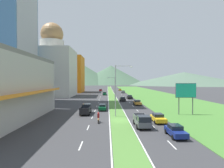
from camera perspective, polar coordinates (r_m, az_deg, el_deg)
ground_plane at (r=33.16m, az=2.29°, el=-11.50°), size 600.00×600.00×0.00m
grass_median at (r=92.59m, az=-0.19°, el=-3.33°), size 3.20×240.00×0.06m
grass_verge_right at (r=95.32m, az=12.31°, el=-3.23°), size 24.00×240.00×0.06m
lane_dash_left_1 at (r=21.45m, az=-9.83°, el=-18.63°), size 0.16×2.80×0.01m
lane_dash_left_2 at (r=28.74m, az=-7.56°, el=-13.48°), size 0.16×2.80×0.01m
lane_dash_left_3 at (r=36.20m, az=-6.26°, el=-10.42°), size 0.16×2.80×0.01m
lane_dash_left_4 at (r=43.74m, az=-5.42°, el=-8.40°), size 0.16×2.80×0.01m
lane_dash_left_5 at (r=51.32m, az=-4.83°, el=-6.98°), size 0.16×2.80×0.01m
lane_dash_left_6 at (r=58.93m, az=-4.40°, el=-5.93°), size 0.16×2.80×0.01m
lane_dash_left_7 at (r=66.56m, az=-4.07°, el=-5.11°), size 0.16×2.80×0.01m
lane_dash_left_8 at (r=74.20m, az=-3.80°, el=-4.47°), size 0.16×2.80×0.01m
lane_dash_left_9 at (r=81.84m, az=-3.59°, el=-3.94°), size 0.16×2.80×0.01m
lane_dash_left_10 at (r=89.50m, az=-3.41°, el=-3.51°), size 0.16×2.80×0.01m
lane_dash_right_1 at (r=22.45m, az=18.33°, el=-17.76°), size 0.16×2.80×0.01m
lane_dash_right_2 at (r=29.50m, az=13.12°, el=-13.12°), size 0.16×2.80×0.01m
lane_dash_right_3 at (r=36.80m, az=10.04°, el=-10.24°), size 0.16×2.80×0.01m
lane_dash_right_4 at (r=44.24m, az=8.03°, el=-8.30°), size 0.16×2.80×0.01m
lane_dash_right_5 at (r=51.75m, az=6.60°, el=-6.92°), size 0.16×2.80×0.01m
lane_dash_right_6 at (r=59.30m, az=5.55°, el=-5.89°), size 0.16×2.80×0.01m
lane_dash_right_7 at (r=66.89m, az=4.73°, el=-5.08°), size 0.16×2.80×0.01m
lane_dash_right_8 at (r=74.49m, az=4.09°, el=-4.45°), size 0.16×2.80×0.01m
lane_dash_right_9 at (r=82.11m, az=3.56°, el=-3.93°), size 0.16×2.80×0.01m
lane_dash_right_10 at (r=89.75m, az=3.12°, el=-3.49°), size 0.16×2.80×0.01m
edge_line_median_left at (r=92.57m, az=-1.27°, el=-3.35°), size 0.16×240.00×0.01m
edge_line_median_right at (r=92.65m, az=0.90°, el=-3.35°), size 0.16×240.00×0.01m
domed_building at (r=87.76m, az=-18.35°, el=5.01°), size 19.53×19.53×33.66m
midrise_colored at (r=114.14m, az=-13.68°, el=2.96°), size 17.95×17.95×21.90m
hill_far_left at (r=321.41m, az=-10.81°, el=3.44°), size 134.07×134.07×40.54m
hill_far_center at (r=322.37m, az=-0.34°, el=2.86°), size 126.31×126.31×33.88m
hill_far_right at (r=314.64m, az=21.77°, el=1.62°), size 191.36×191.36×20.70m
street_lamp_near at (r=35.89m, az=1.71°, el=-0.97°), size 3.54×0.32×10.31m
street_lamp_mid at (r=60.05m, az=0.66°, el=-1.16°), size 2.79×0.33×8.36m
billboard_roadside at (r=41.07m, az=22.35°, el=-2.31°), size 4.40×0.28×6.68m
car_0 at (r=44.16m, az=-3.04°, el=-7.31°), size 1.87×4.43×1.52m
car_1 at (r=54.32m, az=8.02°, el=-5.77°), size 2.02×4.36×1.43m
car_2 at (r=89.48m, az=-2.35°, el=-3.00°), size 1.93×4.52×1.56m
car_3 at (r=71.64m, az=5.58°, el=-4.06°), size 2.02×4.77×1.46m
car_4 at (r=122.19m, az=-3.61°, el=-1.91°), size 2.02×4.14×1.43m
car_5 at (r=104.56m, az=3.53°, el=-2.43°), size 2.04×4.62×1.41m
car_6 at (r=63.52m, az=3.36°, el=-4.74°), size 2.00×4.41×1.45m
car_7 at (r=32.75m, az=14.38°, el=-10.34°), size 1.97×4.34×1.50m
car_8 at (r=25.40m, az=19.45°, el=-13.75°), size 1.87×4.20×1.49m
car_9 at (r=127.03m, az=2.52°, el=-1.80°), size 1.95×4.32×1.45m
pickup_truck_0 at (r=39.87m, az=-8.27°, el=-7.92°), size 2.18×5.40×2.00m
pickup_truck_1 at (r=28.92m, az=9.51°, el=-11.40°), size 2.18×5.40×2.00m
motorcycle_rider at (r=31.54m, az=-4.32°, el=-10.77°), size 0.36×2.00×1.80m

